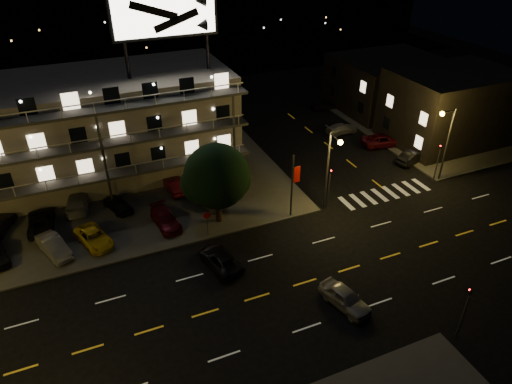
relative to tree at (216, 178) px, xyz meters
name	(u,v)px	position (x,y,z in m)	size (l,w,h in m)	color
ground	(281,290)	(1.49, -10.20, -4.64)	(140.00, 140.00, 0.00)	black
curb_nw	(67,197)	(-12.51, 9.80, -4.57)	(44.00, 24.00, 0.15)	#3E3E3B
curb_ne	(421,127)	(31.49, 9.80, -4.57)	(16.00, 24.00, 0.15)	#3E3E3B
motel	(95,127)	(-8.46, 13.68, 0.70)	(28.00, 13.80, 18.10)	gray
side_bldg_front	(450,107)	(31.48, 5.80, -0.39)	(14.06, 10.00, 8.50)	black
side_bldg_back	(387,83)	(31.48, 17.80, -1.14)	(14.06, 12.00, 7.00)	black
streetlight_nc	(330,165)	(9.99, -2.26, 0.32)	(0.44, 1.92, 8.00)	#2D2D30
streetlight_ne	(446,138)	(23.62, -1.90, 0.32)	(1.92, 0.44, 8.00)	#2D2D30
signal_nw	(329,183)	(10.49, -1.70, -2.07)	(0.20, 0.27, 4.60)	#2D2D30
signal_sw	(466,308)	(10.49, -18.70, -2.07)	(0.20, 0.27, 4.60)	#2D2D30
signal_ne	(438,158)	(23.49, -1.70, -2.07)	(0.27, 0.20, 4.60)	#2D2D30
banner_north	(293,185)	(6.57, -1.80, -1.21)	(0.83, 0.16, 6.40)	#2D2D30
stop_sign	(207,220)	(-1.51, -1.63, -2.93)	(0.91, 0.11, 2.61)	#2D2D30
tree	(216,178)	(0.00, 0.00, 0.00)	(6.01, 5.78, 7.56)	black
lot_car_1	(54,246)	(-13.96, 0.88, -3.80)	(1.47, 4.22, 1.39)	gray
lot_car_2	(94,237)	(-10.78, 0.94, -3.88)	(2.02, 4.38, 1.22)	yellow
lot_car_3	(165,219)	(-4.57, 1.19, -3.85)	(1.81, 4.45, 1.29)	#520B13
lot_car_4	(208,199)	(-0.07, 2.81, -3.82)	(1.58, 3.93, 1.34)	gray
lot_car_6	(41,221)	(-14.86, 5.18, -3.83)	(2.19, 4.75, 1.32)	black
lot_car_7	(78,201)	(-11.56, 7.30, -3.77)	(2.02, 4.97, 1.44)	gray
lot_car_8	(118,204)	(-8.14, 5.36, -3.84)	(1.54, 3.83, 1.31)	black
lot_car_9	(174,184)	(-2.39, 6.71, -3.79)	(1.49, 4.27, 1.41)	#520B13
side_car_0	(412,157)	(23.93, 2.39, -3.94)	(1.50, 4.29, 1.41)	black
side_car_1	(382,140)	(23.43, 7.26, -3.92)	(2.39, 5.18, 1.44)	#520B13
side_car_2	(342,129)	(20.91, 12.33, -4.03)	(1.72, 4.23, 1.23)	gray
side_car_3	(323,105)	(22.86, 20.35, -4.02)	(1.48, 3.68, 1.25)	black
road_car_east	(345,298)	(4.99, -13.40, -3.93)	(1.68, 4.18, 1.42)	gray
road_car_west	(220,259)	(-1.80, -5.76, -4.01)	(2.09, 4.52, 1.26)	black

